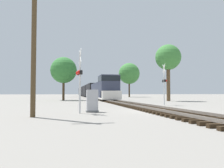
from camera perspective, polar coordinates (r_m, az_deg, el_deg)
ground_plane at (r=16.11m, az=12.03°, el=-6.95°), size 400.00×400.00×0.00m
rail_track_bed at (r=16.10m, az=12.02°, el=-6.47°), size 2.60×160.00×0.31m
freight_train at (r=70.51m, az=-6.15°, el=-1.85°), size 2.99×77.69×4.13m
crossing_signal_near at (r=14.11m, az=-8.47°, el=2.17°), size 0.40×1.01×4.12m
crossing_signal_far at (r=24.01m, az=13.50°, el=0.52°), size 0.47×1.02×4.42m
relay_cabinet at (r=14.99m, az=-5.20°, el=-4.45°), size 0.84×0.55×1.53m
utility_pole at (r=12.98m, az=-19.71°, el=13.02°), size 1.80×0.27×9.13m
tree_far_right at (r=36.83m, az=14.44°, el=6.61°), size 4.13×4.13×9.18m
tree_mid_background at (r=40.00m, az=-12.52°, el=3.52°), size 4.66×4.66×7.71m
tree_deep_background at (r=70.95m, az=4.51°, el=2.73°), size 6.79×6.79×11.00m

